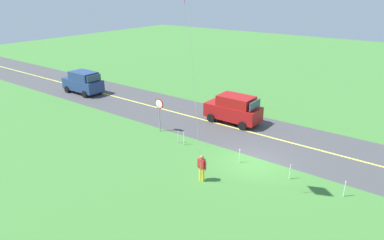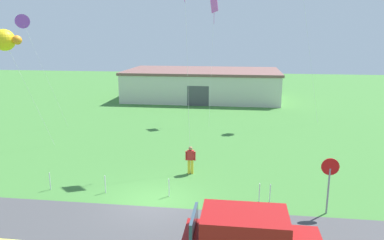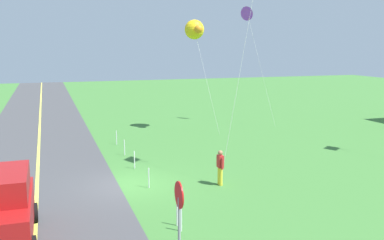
% 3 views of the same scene
% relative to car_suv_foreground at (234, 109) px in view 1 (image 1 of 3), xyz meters
% --- Properties ---
extents(ground_plane, '(120.00, 120.00, 0.10)m').
position_rel_car_suv_foreground_xyz_m(ground_plane, '(-4.38, 4.96, -1.20)').
color(ground_plane, '#3D7533').
extents(asphalt_road, '(120.00, 7.00, 0.00)m').
position_rel_car_suv_foreground_xyz_m(asphalt_road, '(-4.38, 0.96, -1.15)').
color(asphalt_road, '#424244').
rests_on(asphalt_road, ground).
extents(road_centre_stripe, '(120.00, 0.16, 0.00)m').
position_rel_car_suv_foreground_xyz_m(road_centre_stripe, '(-4.38, 0.96, -1.15)').
color(road_centre_stripe, '#E5E04C').
rests_on(road_centre_stripe, asphalt_road).
extents(car_suv_foreground, '(4.40, 2.12, 2.24)m').
position_rel_car_suv_foreground_xyz_m(car_suv_foreground, '(0.00, 0.00, 0.00)').
color(car_suv_foreground, maroon).
rests_on(car_suv_foreground, ground).
extents(car_parked_east_far, '(4.40, 2.12, 2.24)m').
position_rel_car_suv_foreground_xyz_m(car_parked_east_far, '(16.39, 2.00, 0.00)').
color(car_parked_east_far, navy).
rests_on(car_parked_east_far, ground).
extents(stop_sign, '(0.76, 0.08, 2.56)m').
position_rel_car_suv_foreground_xyz_m(stop_sign, '(3.50, 4.86, 0.65)').
color(stop_sign, gray).
rests_on(stop_sign, ground).
extents(person_adult_near, '(0.58, 0.22, 1.60)m').
position_rel_car_suv_foreground_xyz_m(person_adult_near, '(-3.10, 8.80, -0.29)').
color(person_adult_near, yellow).
rests_on(person_adult_near, ground).
extents(fence_post_1, '(0.05, 0.05, 0.90)m').
position_rel_car_suv_foreground_xyz_m(fence_post_1, '(-9.87, 5.66, -0.70)').
color(fence_post_1, silver).
rests_on(fence_post_1, ground).
extents(fence_post_2, '(0.05, 0.05, 0.90)m').
position_rel_car_suv_foreground_xyz_m(fence_post_2, '(-6.95, 5.66, -0.70)').
color(fence_post_2, silver).
rests_on(fence_post_2, ground).
extents(fence_post_3, '(0.05, 0.05, 0.90)m').
position_rel_car_suv_foreground_xyz_m(fence_post_3, '(-3.73, 5.66, -0.70)').
color(fence_post_3, silver).
rests_on(fence_post_3, ground).
extents(fence_post_4, '(0.05, 0.05, 0.90)m').
position_rel_car_suv_foreground_xyz_m(fence_post_4, '(1.10, 5.66, -0.70)').
color(fence_post_4, silver).
rests_on(fence_post_4, ground).
extents(fence_post_5, '(0.05, 0.05, 0.90)m').
position_rel_car_suv_foreground_xyz_m(fence_post_5, '(0.60, 5.66, -0.70)').
color(fence_post_5, silver).
rests_on(fence_post_5, ground).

